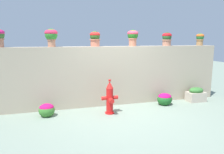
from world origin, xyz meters
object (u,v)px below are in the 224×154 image
at_px(potted_plant_3, 133,36).
at_px(fire_hydrant, 110,98).
at_px(flower_bush_left, 165,99).
at_px(potted_plant_4, 167,38).
at_px(potted_plant_5, 200,38).
at_px(flower_bush_right, 47,110).
at_px(potted_plant_2, 95,38).
at_px(planter_box, 196,95).
at_px(potted_plant_1, 51,35).

height_order(potted_plant_3, fire_hydrant, potted_plant_3).
bearing_deg(flower_bush_left, potted_plant_4, 61.25).
bearing_deg(potted_plant_5, flower_bush_right, -172.69).
xyz_separation_m(potted_plant_2, planter_box, (3.04, -0.50, -1.73)).
bearing_deg(flower_bush_right, flower_bush_left, 1.02).
xyz_separation_m(potted_plant_1, potted_plant_2, (1.17, 0.04, -0.06)).
height_order(potted_plant_3, potted_plant_4, potted_plant_3).
xyz_separation_m(potted_plant_4, flower_bush_left, (-0.32, -0.59, -1.74)).
bearing_deg(potted_plant_3, planter_box, -14.44).
relative_size(potted_plant_3, planter_box, 0.86).
distance_m(potted_plant_2, flower_bush_left, 2.67).
bearing_deg(flower_bush_left, potted_plant_2, 163.61).
bearing_deg(potted_plant_2, flower_bush_right, -155.41).
relative_size(potted_plant_5, flower_bush_right, 1.00).
relative_size(potted_plant_2, flower_bush_left, 0.96).
bearing_deg(potted_plant_5, flower_bush_left, -159.61).
xyz_separation_m(potted_plant_2, fire_hydrant, (0.19, -0.85, -1.53)).
distance_m(potted_plant_3, flower_bush_right, 3.14).
bearing_deg(planter_box, fire_hydrant, -173.17).
xyz_separation_m(potted_plant_2, flower_bush_left, (1.93, -0.57, -1.75)).
height_order(potted_plant_2, potted_plant_5, potted_plant_2).
relative_size(potted_plant_2, potted_plant_3, 0.89).
bearing_deg(potted_plant_3, fire_hydrant, -137.92).
bearing_deg(potted_plant_4, flower_bush_right, -169.87).
distance_m(potted_plant_1, planter_box, 4.60).
bearing_deg(flower_bush_right, potted_plant_5, 7.31).
bearing_deg(planter_box, potted_plant_1, 173.67).
distance_m(fire_hydrant, flower_bush_left, 1.77).
bearing_deg(potted_plant_1, fire_hydrant, -30.64).
bearing_deg(flower_bush_right, potted_plant_2, 24.59).
xyz_separation_m(flower_bush_left, planter_box, (1.11, 0.06, 0.02)).
bearing_deg(potted_plant_2, potted_plant_3, -0.51).
bearing_deg(potted_plant_2, potted_plant_4, 0.52).
distance_m(flower_bush_left, planter_box, 1.11).
relative_size(potted_plant_3, fire_hydrant, 0.53).
xyz_separation_m(potted_plant_3, planter_box, (1.92, -0.50, -1.78)).
bearing_deg(fire_hydrant, potted_plant_4, 22.81).
relative_size(potted_plant_1, fire_hydrant, 0.53).
bearing_deg(flower_bush_left, potted_plant_3, 145.48).
bearing_deg(potted_plant_5, planter_box, -128.16).
height_order(potted_plant_5, flower_bush_left, potted_plant_5).
height_order(potted_plant_4, flower_bush_left, potted_plant_4).
xyz_separation_m(potted_plant_4, flower_bush_right, (-3.62, -0.65, -1.75)).
distance_m(potted_plant_1, potted_plant_4, 3.43).
xyz_separation_m(fire_hydrant, planter_box, (2.85, 0.34, -0.20)).
xyz_separation_m(potted_plant_5, planter_box, (-0.39, -0.49, -1.72)).
height_order(potted_plant_5, flower_bush_right, potted_plant_5).
xyz_separation_m(potted_plant_4, planter_box, (0.79, -0.53, -1.72)).
distance_m(potted_plant_1, flower_bush_left, 3.63).
bearing_deg(fire_hydrant, potted_plant_2, 102.90).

